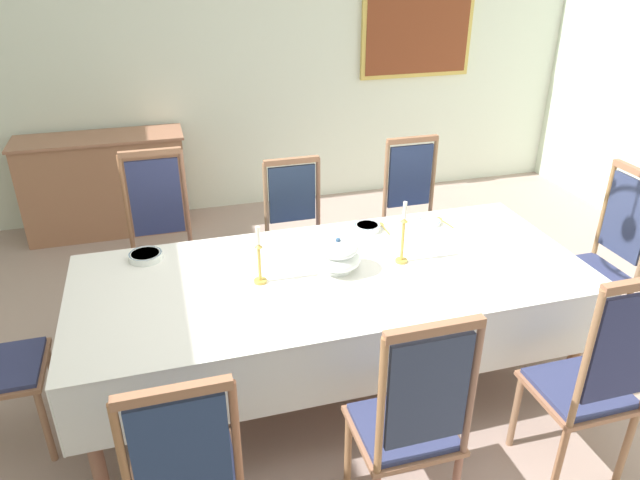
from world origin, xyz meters
name	(u,v)px	position (x,y,z in m)	size (l,w,h in m)	color
ground	(331,382)	(0.00, 0.00, -0.02)	(6.75, 5.73, 0.04)	tan
back_wall	(239,24)	(0.00, 2.91, 1.75)	(6.75, 0.08, 3.50)	silver
dining_table	(333,283)	(0.00, -0.01, 0.70)	(2.82, 1.19, 0.77)	#97644E
tablecloth	(333,286)	(0.00, -0.01, 0.68)	(2.84, 1.21, 0.38)	white
chair_south_a	(186,473)	(-0.91, -1.01, 0.57)	(0.44, 0.42, 1.10)	#97614B
chair_north_a	(161,241)	(-0.91, 1.00, 0.60)	(0.44, 0.42, 1.21)	olive
chair_south_b	(411,421)	(0.04, -1.01, 0.59)	(0.44, 0.42, 1.17)	#A5734B
chair_north_b	(297,231)	(0.04, 0.99, 0.55)	(0.44, 0.42, 1.06)	#A06F48
chair_south_c	(594,379)	(0.96, -1.01, 0.60)	(0.44, 0.42, 1.21)	#986F51
chair_north_c	(414,213)	(0.96, 1.00, 0.58)	(0.44, 0.42, 1.14)	#995F47
chair_head_east	(602,257)	(1.82, -0.01, 0.59)	(0.42, 0.44, 1.18)	#A56553
soup_tureen	(338,255)	(0.03, -0.01, 0.87)	(0.25, 0.25, 0.21)	white
candlestick_west	(259,261)	(-0.41, -0.01, 0.90)	(0.07, 0.07, 0.33)	gold
candlestick_east	(403,238)	(0.41, -0.01, 0.93)	(0.07, 0.07, 0.37)	gold
bowl_near_left	(430,222)	(0.79, 0.42, 0.79)	(0.14, 0.14, 0.03)	white
bowl_near_right	(367,227)	(0.37, 0.44, 0.79)	(0.17, 0.17, 0.04)	white
bowl_far_left	(146,256)	(-1.00, 0.43, 0.80)	(0.19, 0.19, 0.04)	white
spoon_primary	(441,220)	(0.89, 0.44, 0.78)	(0.05, 0.18, 0.01)	gold
spoon_secondary	(382,225)	(0.48, 0.47, 0.78)	(0.03, 0.18, 0.01)	gold
sideboard	(106,185)	(-1.34, 2.59, 0.45)	(1.44, 0.48, 0.90)	#9C694B
framed_painting	(418,25)	(1.74, 2.84, 1.69)	(1.16, 0.05, 1.00)	#D1B251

